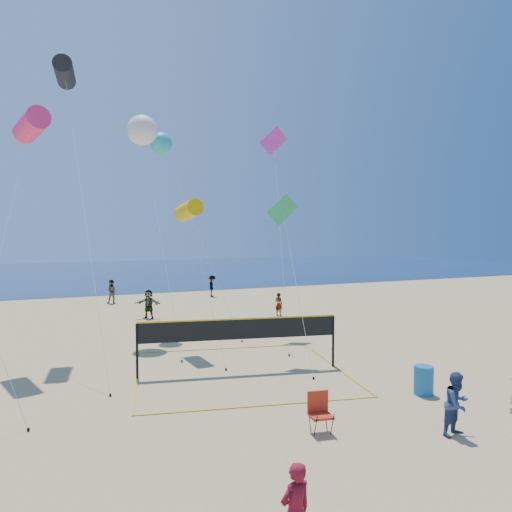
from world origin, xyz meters
name	(u,v)px	position (x,y,z in m)	size (l,w,h in m)	color
ocean	(79,273)	(0.00, 62.00, 0.01)	(140.00, 50.00, 0.03)	navy
bystander_a	(457,404)	(6.17, 1.80, 0.91)	(0.88, 0.69, 1.81)	navy
far_person_1	(149,304)	(1.83, 24.09, 0.95)	(1.76, 0.56, 1.90)	gray
far_person_2	(279,304)	(10.21, 21.69, 0.78)	(0.57, 0.37, 1.56)	gray
far_person_3	(112,292)	(0.49, 31.87, 0.95)	(0.92, 0.72, 1.90)	gray
far_person_4	(212,286)	(9.13, 32.81, 0.92)	(1.19, 0.68, 1.84)	gray
camp_chair	(319,410)	(2.68, 3.53, 0.66)	(0.71, 0.85, 1.29)	#AF2814
trash_barrel	(424,380)	(7.78, 4.94, 0.51)	(0.68, 0.68, 1.02)	#185EA0
volleyball_net	(239,336)	(2.78, 10.13, 1.52)	(9.80, 9.68, 2.24)	black
kite_0	(31,125)	(-4.89, 15.38, 10.41)	(3.01, 7.98, 11.08)	#F32A6C
kite_1	(65,73)	(-3.38, 17.68, 13.51)	(1.54, 9.77, 14.11)	black
kite_2	(189,210)	(2.02, 14.85, 6.79)	(0.97, 5.36, 7.34)	#E4AA04
kite_4	(284,218)	(5.54, 11.58, 6.39)	(1.48, 3.97, 7.52)	#29AB5C
kite_5	(274,151)	(7.81, 17.40, 10.40)	(3.02, 6.34, 11.90)	#DD2EBC
kite_6	(142,130)	(0.59, 18.99, 11.28)	(2.09, 7.54, 12.10)	white
kite_7	(161,143)	(1.87, 20.08, 10.83)	(3.81, 5.72, 11.46)	#23ABB4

